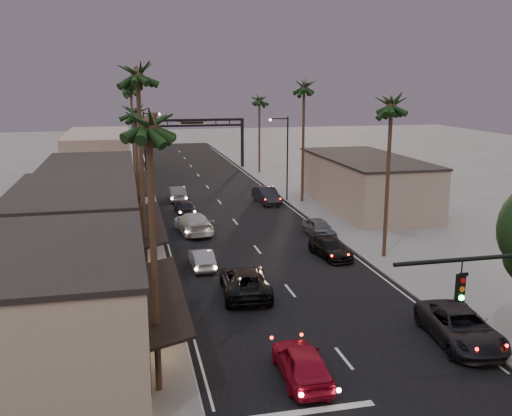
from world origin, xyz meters
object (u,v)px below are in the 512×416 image
palm_ld (131,83)px  palm_rc (259,97)px  oncoming_red (302,362)px  oncoming_pickup (245,281)px  palm_rb (304,83)px  oncoming_silver (202,259)px  streetlight_left (147,142)px  streetlight_right (285,152)px  arch (192,131)px  palm_lc (135,108)px  palm_far (131,89)px  palm_lb (137,68)px  palm_la (148,115)px  palm_ra (392,99)px  curbside_black (330,248)px  curbside_near (461,327)px

palm_ld → palm_rc: palm_ld is taller
oncoming_red → oncoming_pickup: bearing=-86.5°
palm_rb → palm_ld: bearing=147.4°
oncoming_silver → streetlight_left: bearing=-87.0°
streetlight_right → palm_rb: palm_rb is taller
palm_rc → oncoming_pickup: (-11.44, -44.90, -9.64)m
palm_ld → oncoming_silver: (3.88, -30.40, -11.75)m
palm_rc → oncoming_silver: palm_rc is taller
palm_rc → arch: bearing=145.1°
palm_lc → palm_far: bearing=89.6°
palm_rc → palm_rb: bearing=-90.0°
palm_rc → palm_far: size_ratio=0.92×
palm_lb → palm_rb: 27.94m
palm_ld → oncoming_pickup: size_ratio=2.37×
palm_la → palm_far: bearing=89.8°
oncoming_red → palm_rc: bearing=-99.7°
palm_lb → palm_ra: palm_lb is taller
palm_far → palm_rc: bearing=-39.6°
streetlight_left → curbside_black: size_ratio=1.94×
arch → oncoming_red: bearing=-92.3°
oncoming_red → oncoming_silver: oncoming_red is taller
palm_la → oncoming_pickup: 15.74m
palm_ld → palm_rc: 19.51m
curbside_black → palm_la: bearing=-137.8°
palm_lc → oncoming_pickup: 20.29m
streetlight_left → palm_rb: (15.52, -14.00, 7.09)m
palm_la → oncoming_silver: size_ratio=3.25×
palm_rb → palm_lc: bearing=-155.1°
palm_ld → palm_rc: bearing=27.6°
arch → palm_ld: bearing=-119.8°
arch → oncoming_pickup: arch is taller
palm_la → curbside_near: palm_la is taller
streetlight_right → oncoming_pickup: 28.04m
palm_far → palm_ra: bearing=-72.6°
palm_rc → curbside_near: 54.61m
palm_rb → palm_far: size_ratio=1.08×
streetlight_left → palm_lb: (-1.68, -36.00, 8.06)m
streetlight_right → palm_far: 36.85m
palm_rb → palm_far: 37.98m
palm_la → palm_ra: (17.20, 15.00, 0.00)m
oncoming_silver → streetlight_right: bearing=-120.5°
streetlight_left → oncoming_silver: streetlight_left is taller
palm_la → palm_lc: size_ratio=1.08×
palm_lc → oncoming_pickup: palm_lc is taller
arch → palm_lb: (-8.60, -48.00, 7.85)m
oncoming_pickup → palm_la: bearing=65.4°
palm_rb → curbside_near: (-2.40, -33.70, -11.58)m
oncoming_red → streetlight_left: bearing=-83.3°
palm_lb → oncoming_silver: palm_lb is taller
palm_lc → palm_rb: size_ratio=0.86×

